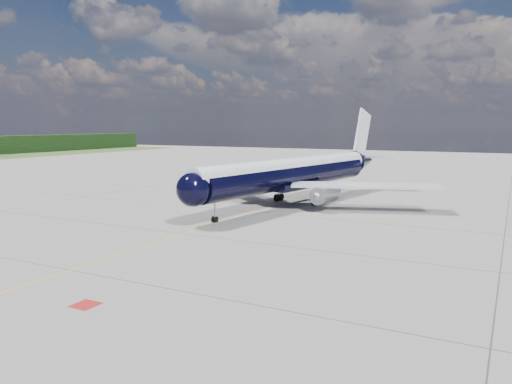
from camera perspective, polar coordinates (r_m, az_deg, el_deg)
ground at (r=70.05m, az=1.32°, el=-1.66°), size 320.00×320.00×0.00m
taxiway_centerline at (r=65.66m, az=-0.61°, el=-2.28°), size 0.16×160.00×0.01m
red_marking at (r=34.32m, az=-18.90°, el=-12.11°), size 1.60×1.60×0.01m
main_airliner at (r=72.72m, az=4.70°, el=2.20°), size 40.33×49.54×14.35m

